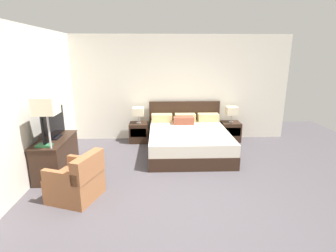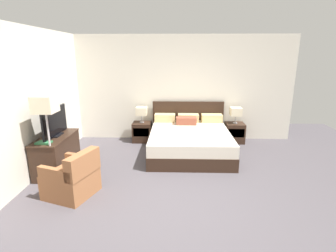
{
  "view_description": "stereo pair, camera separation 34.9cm",
  "coord_description": "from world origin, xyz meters",
  "px_view_note": "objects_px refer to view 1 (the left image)",
  "views": [
    {
      "loc": [
        -0.28,
        -3.54,
        2.22
      ],
      "look_at": [
        -0.09,
        1.82,
        0.75
      ],
      "focal_mm": 28.0,
      "sensor_mm": 36.0,
      "label": 1
    },
    {
      "loc": [
        0.07,
        -3.54,
        2.22
      ],
      "look_at": [
        -0.09,
        1.82,
        0.75
      ],
      "focal_mm": 28.0,
      "sensor_mm": 36.0,
      "label": 2
    }
  ],
  "objects_px": {
    "nightstand_right": "(230,131)",
    "floor_lamp": "(47,112)",
    "table_lamp_left": "(138,112)",
    "dresser": "(56,156)",
    "table_lamp_right": "(232,111)",
    "tv": "(54,124)",
    "bed": "(188,140)",
    "armchair_by_window": "(77,182)",
    "book_red_cover": "(44,145)",
    "nightstand_left": "(139,132)"
  },
  "relations": [
    {
      "from": "nightstand_right",
      "to": "table_lamp_right",
      "type": "distance_m",
      "value": 0.55
    },
    {
      "from": "table_lamp_right",
      "to": "tv",
      "type": "height_order",
      "value": "tv"
    },
    {
      "from": "dresser",
      "to": "floor_lamp",
      "type": "relative_size",
      "value": 0.75
    },
    {
      "from": "nightstand_left",
      "to": "table_lamp_left",
      "type": "distance_m",
      "value": 0.55
    },
    {
      "from": "armchair_by_window",
      "to": "book_red_cover",
      "type": "bearing_deg",
      "value": 142.68
    },
    {
      "from": "bed",
      "to": "tv",
      "type": "distance_m",
      "value": 2.91
    },
    {
      "from": "bed",
      "to": "nightstand_right",
      "type": "relative_size",
      "value": 4.21
    },
    {
      "from": "tv",
      "to": "floor_lamp",
      "type": "xyz_separation_m",
      "value": [
        0.15,
        -0.58,
        0.36
      ]
    },
    {
      "from": "nightstand_left",
      "to": "dresser",
      "type": "relative_size",
      "value": 0.43
    },
    {
      "from": "dresser",
      "to": "armchair_by_window",
      "type": "xyz_separation_m",
      "value": [
        0.66,
        -0.91,
        -0.08
      ]
    },
    {
      "from": "bed",
      "to": "nightstand_right",
      "type": "height_order",
      "value": "bed"
    },
    {
      "from": "dresser",
      "to": "armchair_by_window",
      "type": "height_order",
      "value": "armchair_by_window"
    },
    {
      "from": "tv",
      "to": "table_lamp_right",
      "type": "bearing_deg",
      "value": 25.16
    },
    {
      "from": "armchair_by_window",
      "to": "floor_lamp",
      "type": "bearing_deg",
      "value": 142.18
    },
    {
      "from": "dresser",
      "to": "armchair_by_window",
      "type": "bearing_deg",
      "value": -54.25
    },
    {
      "from": "nightstand_left",
      "to": "floor_lamp",
      "type": "height_order",
      "value": "floor_lamp"
    },
    {
      "from": "book_red_cover",
      "to": "dresser",
      "type": "bearing_deg",
      "value": 87.44
    },
    {
      "from": "bed",
      "to": "book_red_cover",
      "type": "bearing_deg",
      "value": -150.59
    },
    {
      "from": "book_red_cover",
      "to": "tv",
      "type": "bearing_deg",
      "value": 87.45
    },
    {
      "from": "bed",
      "to": "tv",
      "type": "height_order",
      "value": "tv"
    },
    {
      "from": "table_lamp_left",
      "to": "dresser",
      "type": "distance_m",
      "value": 2.39
    },
    {
      "from": "nightstand_left",
      "to": "table_lamp_left",
      "type": "xyz_separation_m",
      "value": [
        0.0,
        0.0,
        0.55
      ]
    },
    {
      "from": "dresser",
      "to": "tv",
      "type": "bearing_deg",
      "value": 87.51
    },
    {
      "from": "nightstand_left",
      "to": "nightstand_right",
      "type": "bearing_deg",
      "value": 0.0
    },
    {
      "from": "table_lamp_right",
      "to": "dresser",
      "type": "relative_size",
      "value": 0.35
    },
    {
      "from": "table_lamp_left",
      "to": "table_lamp_right",
      "type": "bearing_deg",
      "value": 0.0
    },
    {
      "from": "floor_lamp",
      "to": "tv",
      "type": "bearing_deg",
      "value": 104.27
    },
    {
      "from": "table_lamp_right",
      "to": "book_red_cover",
      "type": "height_order",
      "value": "table_lamp_right"
    },
    {
      "from": "table_lamp_right",
      "to": "floor_lamp",
      "type": "xyz_separation_m",
      "value": [
        -3.69,
        -2.38,
        0.52
      ]
    },
    {
      "from": "nightstand_left",
      "to": "dresser",
      "type": "height_order",
      "value": "dresser"
    },
    {
      "from": "tv",
      "to": "book_red_cover",
      "type": "relative_size",
      "value": 3.88
    },
    {
      "from": "nightstand_left",
      "to": "bed",
      "type": "bearing_deg",
      "value": -32.33
    },
    {
      "from": "nightstand_right",
      "to": "book_red_cover",
      "type": "xyz_separation_m",
      "value": [
        -3.86,
        -2.26,
        0.46
      ]
    },
    {
      "from": "dresser",
      "to": "floor_lamp",
      "type": "xyz_separation_m",
      "value": [
        0.15,
        -0.52,
        0.97
      ]
    },
    {
      "from": "dresser",
      "to": "table_lamp_right",
      "type": "bearing_deg",
      "value": 25.86
    },
    {
      "from": "table_lamp_right",
      "to": "nightstand_right",
      "type": "bearing_deg",
      "value": -90.0
    },
    {
      "from": "table_lamp_left",
      "to": "table_lamp_right",
      "type": "distance_m",
      "value": 2.41
    },
    {
      "from": "nightstand_right",
      "to": "dresser",
      "type": "height_order",
      "value": "dresser"
    },
    {
      "from": "armchair_by_window",
      "to": "floor_lamp",
      "type": "height_order",
      "value": "floor_lamp"
    },
    {
      "from": "bed",
      "to": "table_lamp_right",
      "type": "height_order",
      "value": "bed"
    },
    {
      "from": "bed",
      "to": "floor_lamp",
      "type": "relative_size",
      "value": 1.35
    },
    {
      "from": "nightstand_right",
      "to": "floor_lamp",
      "type": "distance_m",
      "value": 4.52
    },
    {
      "from": "nightstand_right",
      "to": "table_lamp_left",
      "type": "bearing_deg",
      "value": 179.97
    },
    {
      "from": "tv",
      "to": "floor_lamp",
      "type": "height_order",
      "value": "floor_lamp"
    },
    {
      "from": "dresser",
      "to": "tv",
      "type": "relative_size",
      "value": 1.22
    },
    {
      "from": "armchair_by_window",
      "to": "nightstand_left",
      "type": "bearing_deg",
      "value": 74.42
    },
    {
      "from": "table_lamp_left",
      "to": "dresser",
      "type": "relative_size",
      "value": 0.35
    },
    {
      "from": "nightstand_left",
      "to": "book_red_cover",
      "type": "xyz_separation_m",
      "value": [
        -1.45,
        -2.26,
        0.46
      ]
    },
    {
      "from": "tv",
      "to": "armchair_by_window",
      "type": "distance_m",
      "value": 1.35
    },
    {
      "from": "bed",
      "to": "table_lamp_left",
      "type": "relative_size",
      "value": 5.19
    }
  ]
}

